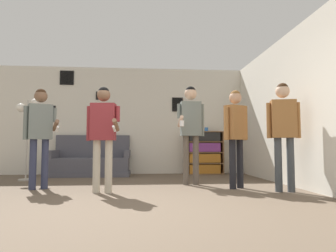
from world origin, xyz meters
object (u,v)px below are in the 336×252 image
(floor_lamp, at_px, (28,120))
(person_spectator_near_bookshelf, at_px, (236,128))
(drinking_cup, at_px, (206,129))
(couch, at_px, (91,163))
(person_spectator_far_right, at_px, (283,125))
(bookshelf, at_px, (204,153))
(person_watcher_holding_cup, at_px, (191,123))
(person_player_foreground_center, at_px, (103,128))
(person_player_foreground_left, at_px, (40,127))

(floor_lamp, relative_size, person_spectator_near_bookshelf, 1.03)
(floor_lamp, xyz_separation_m, drinking_cup, (3.96, 1.09, -0.11))
(couch, xyz_separation_m, person_spectator_far_right, (3.37, -2.83, 0.71))
(bookshelf, xyz_separation_m, drinking_cup, (0.06, -0.00, 0.59))
(person_spectator_near_bookshelf, bearing_deg, person_watcher_holding_cup, 141.26)
(couch, relative_size, floor_lamp, 1.09)
(bookshelf, relative_size, person_spectator_far_right, 0.64)
(couch, bearing_deg, person_watcher_holding_cup, -41.71)
(person_player_foreground_center, distance_m, person_spectator_far_right, 2.75)
(drinking_cup, bearing_deg, floor_lamp, -164.59)
(person_watcher_holding_cup, xyz_separation_m, person_spectator_near_bookshelf, (0.67, -0.54, -0.12))
(bookshelf, xyz_separation_m, floor_lamp, (-3.90, -1.09, 0.69))
(person_watcher_holding_cup, height_order, drinking_cup, person_watcher_holding_cup)
(couch, distance_m, person_spectator_far_right, 4.46)
(person_player_foreground_left, bearing_deg, bookshelf, 37.02)
(couch, bearing_deg, person_player_foreground_center, -76.97)
(couch, height_order, person_player_foreground_left, person_player_foreground_left)
(person_player_foreground_left, height_order, person_spectator_far_right, person_spectator_far_right)
(floor_lamp, height_order, person_watcher_holding_cup, person_watcher_holding_cup)
(person_player_foreground_center, bearing_deg, person_player_foreground_left, 156.13)
(person_spectator_near_bookshelf, bearing_deg, bookshelf, 90.15)
(couch, height_order, person_spectator_far_right, person_spectator_far_right)
(person_player_foreground_left, xyz_separation_m, person_watcher_holding_cup, (2.54, 0.36, 0.11))
(floor_lamp, xyz_separation_m, person_player_foreground_center, (1.77, -1.80, -0.26))
(person_spectator_far_right, bearing_deg, person_player_foreground_center, 177.38)
(couch, relative_size, person_spectator_far_right, 1.10)
(person_watcher_holding_cup, relative_size, drinking_cup, 18.46)
(person_spectator_far_right, height_order, drinking_cup, person_spectator_far_right)
(person_player_foreground_left, distance_m, person_player_foreground_center, 1.18)
(couch, xyz_separation_m, floor_lamp, (-1.15, -0.90, 0.92))
(person_spectator_far_right, xyz_separation_m, drinking_cup, (-0.56, 3.02, 0.10))
(bookshelf, xyz_separation_m, person_watcher_holding_cup, (-0.66, -2.05, 0.58))
(person_watcher_holding_cup, height_order, person_spectator_far_right, person_watcher_holding_cup)
(drinking_cup, bearing_deg, person_watcher_holding_cup, -109.51)
(person_player_foreground_center, xyz_separation_m, person_spectator_near_bookshelf, (2.13, 0.30, 0.03))
(floor_lamp, height_order, person_spectator_far_right, floor_lamp)
(couch, distance_m, person_player_foreground_center, 2.85)
(floor_lamp, height_order, person_spectator_near_bookshelf, floor_lamp)
(bookshelf, bearing_deg, drinking_cup, -0.13)
(bookshelf, xyz_separation_m, person_player_foreground_center, (-2.13, -2.89, 0.43))
(person_watcher_holding_cup, bearing_deg, person_spectator_near_bookshelf, -38.74)
(bookshelf, relative_size, person_watcher_holding_cup, 0.60)
(person_watcher_holding_cup, relative_size, person_spectator_near_bookshelf, 1.10)
(floor_lamp, height_order, drinking_cup, floor_lamp)
(couch, height_order, floor_lamp, floor_lamp)
(floor_lamp, relative_size, person_spectator_far_right, 1.00)
(person_spectator_near_bookshelf, relative_size, person_spectator_far_right, 0.97)
(bookshelf, bearing_deg, person_spectator_near_bookshelf, -89.85)
(couch, xyz_separation_m, person_watcher_holding_cup, (2.09, -1.86, 0.81))
(floor_lamp, distance_m, person_spectator_near_bookshelf, 4.19)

